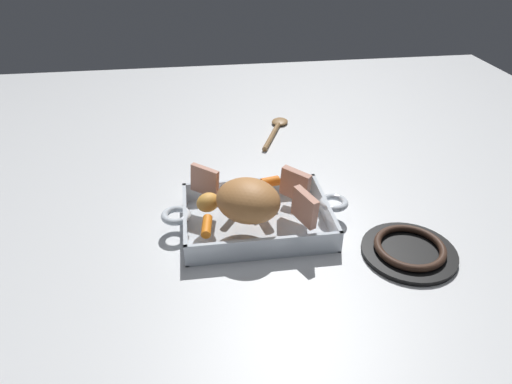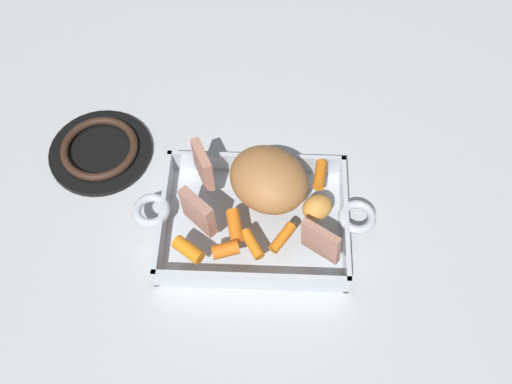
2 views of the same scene
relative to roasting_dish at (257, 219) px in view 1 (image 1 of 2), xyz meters
The scene contains 15 objects.
ground_plane 0.02m from the roasting_dish, ahead, with size 2.39×2.39×0.00m, color silver.
roasting_dish is the anchor object (origin of this frame).
pork_roast 0.09m from the roasting_dish, 58.62° to the left, with size 0.14×0.12×0.08m, color #B17440.
roast_slice_thick 0.11m from the roasting_dish, 165.33° to the right, with size 0.02×0.07×0.07m, color tan.
roast_slice_thin 0.13m from the roasting_dish, 142.78° to the left, with size 0.02×0.07×0.07m, color tan.
roast_slice_outer 0.14m from the roasting_dish, 32.59° to the right, with size 0.01×0.07×0.07m, color tan.
baby_carrot_southeast 0.10m from the roasting_dish, 118.38° to the right, with size 0.02×0.02×0.04m, color orange.
baby_carrot_southwest 0.06m from the roasting_dish, 131.04° to the right, with size 0.02×0.02×0.05m, color orange.
baby_carrot_northwest 0.08m from the roasting_dish, 47.11° to the right, with size 0.02×0.02×0.05m, color orange.
baby_carrot_long 0.14m from the roasting_dish, 141.53° to the right, with size 0.02×0.02×0.05m, color orange.
baby_carrot_center_left 0.14m from the roasting_dish, 32.50° to the left, with size 0.02×0.02×0.05m, color orange.
baby_carrot_center_right 0.08m from the roasting_dish, 87.70° to the right, with size 0.02×0.02×0.05m, color orange.
potato_near_roast 0.12m from the roasting_dish, ahead, with size 0.05×0.04×0.04m, color gold.
stove_burner_rear 0.32m from the roasting_dish, 154.06° to the left, with size 0.19×0.19×0.03m.
serving_spoon 0.50m from the roasting_dish, 105.15° to the right, with size 0.12×0.23×0.01m.
Camera 1 is at (0.12, 0.81, 0.60)m, focal length 32.25 mm.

